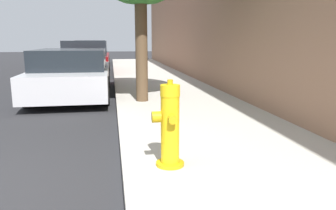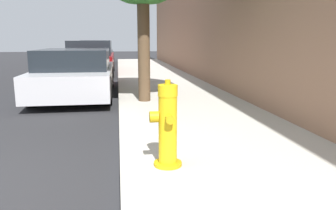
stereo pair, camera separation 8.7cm
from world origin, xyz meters
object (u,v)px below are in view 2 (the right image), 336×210
(fire_hydrant, at_px, (167,127))
(parked_car_mid, at_px, (91,58))
(parked_car_far, at_px, (97,53))
(parked_car_near, at_px, (76,73))

(fire_hydrant, height_order, parked_car_mid, parked_car_mid)
(fire_hydrant, bearing_deg, parked_car_far, 95.74)
(parked_car_near, relative_size, parked_car_far, 1.06)
(parked_car_near, bearing_deg, parked_car_far, 90.84)
(parked_car_near, relative_size, parked_car_mid, 0.97)
(parked_car_near, bearing_deg, parked_car_mid, 90.36)
(fire_hydrant, xyz_separation_m, parked_car_near, (-1.55, 5.48, 0.04))
(parked_car_mid, height_order, parked_car_far, parked_car_far)
(fire_hydrant, distance_m, parked_car_far, 17.25)
(parked_car_near, distance_m, parked_car_mid, 5.58)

